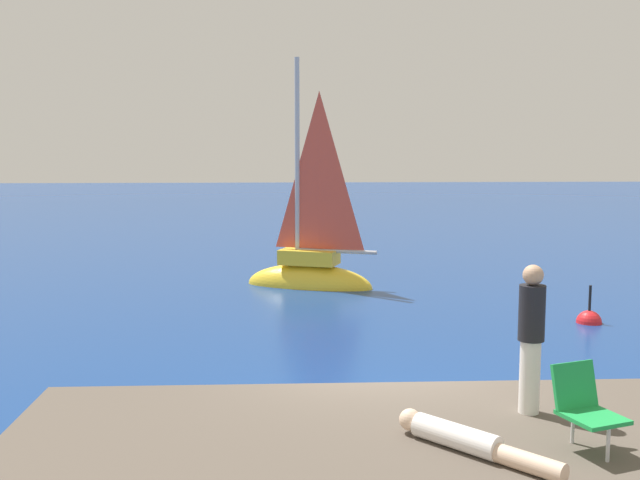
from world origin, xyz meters
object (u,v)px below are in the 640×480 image
at_px(person_standing, 531,335).
at_px(beach_chair, 584,404).
at_px(sailboat_near, 310,273).
at_px(person_sunbather, 468,441).
at_px(marker_buoy, 589,323).

xyz_separation_m(person_standing, beach_chair, (0.18, -0.99, -0.42)).
height_order(sailboat_near, person_standing, sailboat_near).
height_order(person_sunbather, marker_buoy, person_sunbather).
height_order(beach_chair, marker_buoy, beach_chair).
bearing_deg(beach_chair, person_standing, 171.99).
bearing_deg(marker_buoy, person_standing, -117.25).
bearing_deg(beach_chair, marker_buoy, 137.74).
relative_size(person_sunbather, marker_buoy, 1.23).
xyz_separation_m(person_sunbather, person_standing, (0.93, 1.01, 0.75)).
bearing_deg(person_sunbather, beach_chair, 49.10).
bearing_deg(person_standing, beach_chair, -59.27).
relative_size(person_sunbather, person_standing, 0.86).
bearing_deg(marker_buoy, sailboat_near, 141.00).
xyz_separation_m(beach_chair, marker_buoy, (4.06, 9.23, -1.44)).
relative_size(beach_chair, marker_buoy, 0.71).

